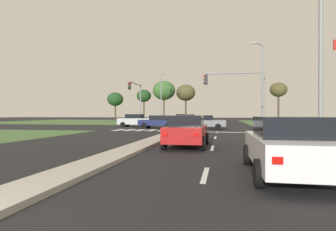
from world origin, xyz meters
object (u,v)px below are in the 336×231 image
Objects in this scene: treeline_second at (144,96)px; treeline_third at (164,91)px; street_lamp_third at (162,95)px; treeline_fourth at (186,93)px; street_lamp_near at (317,40)px; car_silver_second at (136,120)px; car_red_near at (187,131)px; street_lamp_second at (262,82)px; traffic_signal_far_left at (137,96)px; car_teal_seventh at (191,118)px; treeline_near at (115,99)px; pedestrian_at_median at (198,117)px; car_grey_fourth at (204,122)px; car_navy_fifth at (158,122)px; car_black_sixth at (181,119)px; treeline_fifth at (278,90)px; traffic_signal_near_right at (241,89)px; car_white_third at (288,145)px.

treeline_second is 0.78× the size of treeline_third.
treeline_fourth is (3.65, 10.91, 1.23)m from street_lamp_third.
car_silver_second is at bearing 126.84° from street_lamp_near.
street_lamp_second reaches higher than car_red_near.
traffic_signal_far_left is 30.90m from treeline_fourth.
car_teal_seventh is 0.46× the size of street_lamp_third.
street_lamp_near is (15.87, -23.20, 0.89)m from traffic_signal_far_left.
car_red_near is 0.58× the size of treeline_near.
street_lamp_third is 5.72× the size of pedestrian_at_median.
traffic_signal_far_left is (-9.70, 6.95, 3.39)m from car_grey_fourth.
treeline_near is (-19.66, 36.93, 4.66)m from car_navy_fifth.
street_lamp_near is (11.49, -17.26, 4.28)m from car_navy_fifth.
street_lamp_near reaches higher than traffic_signal_far_left.
street_lamp_third is (-5.90, 12.51, 4.72)m from car_black_sixth.
car_black_sixth is 14.62m from street_lamp_third.
treeline_near is at bearing 28.04° from car_navy_fifth.
street_lamp_near is at bearing -71.03° from treeline_third.
treeline_fifth is (8.50, 54.18, 2.12)m from street_lamp_near.
street_lamp_second is at bearing -69.72° from treeline_fourth.
pedestrian_at_median is 0.20× the size of treeline_fourth.
street_lamp_second reaches higher than treeline_near.
traffic_signal_far_left reaches higher than traffic_signal_near_right.
treeline_third reaches higher than car_grey_fourth.
car_grey_fourth is at bearing -79.83° from treeline_fourth.
car_navy_fifth is 10.81m from traffic_signal_near_right.
street_lamp_near is 18.76m from street_lamp_second.
car_white_third is 66.96m from treeline_near.
car_white_third is 0.49× the size of street_lamp_second.
street_lamp_third reaches higher than car_navy_fifth.
car_black_sixth is at bearing 156.95° from car_silver_second.
street_lamp_third reaches higher than treeline_second.
street_lamp_second is at bearing 83.88° from car_white_third.
treeline_third is at bearing -7.52° from treeline_near.
treeline_fourth reaches higher than car_red_near.
car_teal_seventh is 32.71m from traffic_signal_near_right.
treeline_near is 0.82× the size of treeline_fourth.
car_white_third is at bearing -64.71° from treeline_near.
treeline_near is 0.75× the size of treeline_third.
treeline_fourth is (2.14, 33.76, 5.96)m from car_silver_second.
car_red_near is at bearing -77.19° from treeline_third.
treeline_second is 0.85× the size of treeline_fifth.
street_lamp_second is 1.25× the size of treeline_second.
treeline_third is at bearing -50.50° from car_teal_seventh.
car_white_third is 0.51× the size of street_lamp_near.
car_white_third is 37.51m from car_black_sixth.
car_red_near is 7.38m from street_lamp_near.
car_navy_fifth is 0.77× the size of traffic_signal_near_right.
car_silver_second is 0.44× the size of street_lamp_third.
street_lamp_third is at bearing -176.24° from car_silver_second.
pedestrian_at_median is (2.43, -11.43, 0.40)m from car_teal_seventh.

